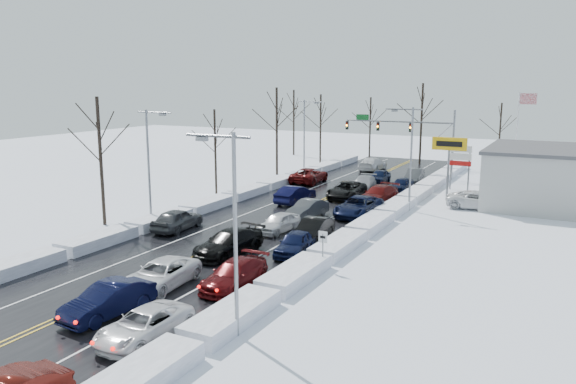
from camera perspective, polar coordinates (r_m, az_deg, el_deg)
The scene contains 44 objects.
ground at distance 44.47m, azimuth -1.97°, elevation -3.31°, with size 160.00×160.00×0.00m, color silver.
road_surface at distance 46.17m, azimuth -0.75°, elevation -2.76°, with size 14.00×84.00×0.01m, color black.
snow_bank_left at distance 50.11m, azimuth -8.44°, elevation -1.79°, with size 1.93×72.00×0.79m, color white.
snow_bank_right at distance 43.22m, azimuth 8.19°, elevation -3.84°, with size 1.93×72.00×0.79m, color white.
traffic_signal_mast at distance 68.11m, azimuth 12.28°, elevation 6.11°, with size 13.28×0.39×8.00m.
tires_plus_sign at distance 54.92m, azimuth 16.07°, elevation 4.30°, with size 3.20×0.34×6.00m.
used_vehicles_sign at distance 60.97m, azimuth 17.12°, elevation 3.28°, with size 2.20×0.22×4.65m.
speed_limit_sign at distance 33.59m, azimuth 3.56°, elevation -5.20°, with size 0.55×0.09×2.35m.
flagpole at distance 68.00m, azimuth 22.37°, elevation 5.91°, with size 1.87×1.20×10.00m.
streetlight_se at distance 24.07m, azimuth -5.81°, elevation -2.70°, with size 3.20×0.25×9.00m.
streetlight_ne at distance 49.58m, azimuth 12.19°, elevation 4.17°, with size 3.20×0.25×9.00m.
streetlight_sw at distance 45.00m, azimuth -13.82°, elevation 3.43°, with size 3.20×0.25×9.00m.
streetlight_nw at distance 68.47m, azimuth 1.81°, elevation 6.23°, with size 3.20×0.25×9.00m.
tree_left_b at distance 45.58m, azimuth -18.63°, elevation 5.39°, with size 4.00×4.00×10.00m.
tree_left_c at distance 55.70m, azimuth -7.43°, elevation 5.70°, with size 3.40×3.40×8.50m.
tree_left_d at distance 67.87m, azimuth -1.15°, elevation 7.91°, with size 4.20×4.20×10.50m.
tree_left_e at distance 78.48m, azimuth 3.33°, elevation 7.80°, with size 3.80×3.80×9.50m.
tree_far_a at distance 86.96m, azimuth 0.59°, elevation 8.36°, with size 4.00×4.00×10.00m.
tree_far_b at distance 83.24m, azimuth 8.37°, elevation 7.64°, with size 3.60×3.60×9.00m.
tree_far_c at distance 78.97m, azimuth 13.46°, elevation 8.30°, with size 4.40×4.40×11.00m.
tree_far_d at distance 78.74m, azimuth 20.78°, elevation 6.61°, with size 3.40×3.40×8.50m.
queued_car_1 at distance 28.92m, azimuth -17.71°, elevation -11.88°, with size 1.68×4.83×1.59m, color black.
queued_car_2 at distance 31.94m, azimuth -12.78°, elevation -9.41°, with size 2.43×5.26×1.46m, color white.
queued_car_3 at distance 36.96m, azimuth -6.03°, elevation -6.36°, with size 2.26×5.56×1.61m, color black.
queued_car_4 at distance 42.26m, azimuth -0.97°, elevation -4.07°, with size 1.71×4.26×1.45m, color silver.
queued_car_5 at distance 46.78m, azimuth 1.99°, elevation -2.59°, with size 1.56×4.47×1.47m, color #3F4144.
queued_car_6 at distance 54.78m, azimuth 5.94°, elevation -0.63°, with size 2.66×5.77×1.60m, color black.
queued_car_7 at distance 59.30m, azimuth 7.69°, elevation 0.22°, with size 2.02×4.96×1.44m, color #989A9F.
queued_car_8 at distance 63.73m, azimuth 9.26°, elevation 0.92°, with size 1.74×4.32×1.47m, color black.
queued_car_10 at distance 26.06m, azimuth -14.36°, elevation -14.30°, with size 2.22×4.81×1.34m, color white.
queued_car_11 at distance 31.33m, azimuth -5.43°, elevation -9.58°, with size 2.04×5.02×1.46m, color #49090B.
queued_car_12 at distance 36.85m, azimuth 0.72°, elevation -6.35°, with size 1.77×4.41×1.50m, color black.
queued_car_13 at distance 40.04m, azimuth 2.56°, elevation -4.94°, with size 1.66×4.77×1.57m, color black.
queued_car_14 at distance 47.56m, azimuth 7.15°, elevation -2.45°, with size 2.73×5.92×1.65m, color black.
queued_car_15 at distance 53.03m, azimuth 9.17°, elevation -1.10°, with size 2.24×5.50×1.60m, color #500C0A.
queued_car_16 at distance 59.02m, azimuth 11.43°, elevation 0.05°, with size 1.70×4.21×1.44m, color black.
queued_car_17 at distance 64.88m, azimuth 12.72°, elevation 0.97°, with size 1.61×4.61×1.52m, color #414446.
oncoming_car_0 at distance 52.33m, azimuth 0.75°, elevation -1.12°, with size 1.74×4.99×1.64m, color black.
oncoming_car_1 at distance 63.02m, azimuth 2.16°, elevation 0.95°, with size 2.79×6.04×1.68m, color #530B0B.
oncoming_car_2 at distance 72.82m, azimuth 8.57°, elevation 2.19°, with size 2.33×5.74×1.67m, color silver.
oncoming_car_3 at distance 43.62m, azimuth -11.15°, elevation -3.80°, with size 1.97×4.90×1.67m, color #3B3D40.
parked_car_0 at distance 52.71m, azimuth 18.80°, elevation -1.63°, with size 2.60×5.64×1.57m, color white.
parked_car_1 at distance 54.47m, azimuth 22.31°, elevation -1.48°, with size 2.15×5.28×1.53m, color black.
parked_car_2 at distance 60.02m, azimuth 20.84°, elevation -0.28°, with size 2.00×4.98×1.70m, color black.
Camera 1 is at (21.16, -37.54, 10.98)m, focal length 35.00 mm.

